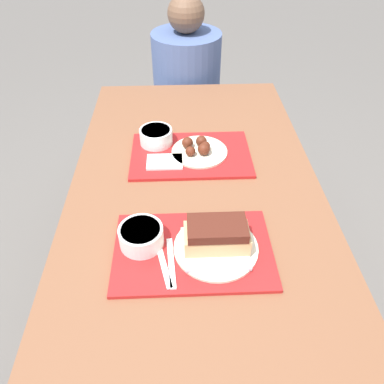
{
  "coord_description": "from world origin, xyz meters",
  "views": [
    {
      "loc": [
        -0.05,
        -0.92,
        1.57
      ],
      "look_at": [
        -0.02,
        -0.02,
        0.79
      ],
      "focal_mm": 35.0,
      "sensor_mm": 36.0,
      "label": 1
    }
  ],
  "objects_px": {
    "brisket_sandwich_plate": "(216,239)",
    "tray_near": "(193,250)",
    "bowl_coleslaw_near": "(141,235)",
    "bowl_coleslaw_far": "(156,136)",
    "wings_plate_far": "(199,149)",
    "person_seated_across": "(186,75)",
    "tray_far": "(191,155)"
  },
  "relations": [
    {
      "from": "tray_near",
      "to": "person_seated_across",
      "type": "bearing_deg",
      "value": 89.16
    },
    {
      "from": "tray_far",
      "to": "bowl_coleslaw_near",
      "type": "bearing_deg",
      "value": -109.65
    },
    {
      "from": "brisket_sandwich_plate",
      "to": "bowl_coleslaw_far",
      "type": "xyz_separation_m",
      "value": [
        -0.18,
        0.54,
        -0.01
      ]
    },
    {
      "from": "bowl_coleslaw_near",
      "to": "wings_plate_far",
      "type": "distance_m",
      "value": 0.48
    },
    {
      "from": "bowl_coleslaw_near",
      "to": "bowl_coleslaw_far",
      "type": "relative_size",
      "value": 1.0
    },
    {
      "from": "wings_plate_far",
      "to": "person_seated_across",
      "type": "relative_size",
      "value": 0.3
    },
    {
      "from": "tray_near",
      "to": "tray_far",
      "type": "xyz_separation_m",
      "value": [
        0.01,
        0.46,
        0.0
      ]
    },
    {
      "from": "tray_far",
      "to": "person_seated_across",
      "type": "relative_size",
      "value": 0.64
    },
    {
      "from": "tray_near",
      "to": "wings_plate_far",
      "type": "bearing_deg",
      "value": 84.97
    },
    {
      "from": "tray_near",
      "to": "wings_plate_far",
      "type": "relative_size",
      "value": 2.13
    },
    {
      "from": "wings_plate_far",
      "to": "bowl_coleslaw_far",
      "type": "bearing_deg",
      "value": 156.0
    },
    {
      "from": "tray_far",
      "to": "bowl_coleslaw_near",
      "type": "relative_size",
      "value": 3.55
    },
    {
      "from": "bowl_coleslaw_far",
      "to": "person_seated_across",
      "type": "bearing_deg",
      "value": 79.61
    },
    {
      "from": "bowl_coleslaw_far",
      "to": "bowl_coleslaw_near",
      "type": "bearing_deg",
      "value": -92.86
    },
    {
      "from": "tray_near",
      "to": "bowl_coleslaw_near",
      "type": "bearing_deg",
      "value": 169.05
    },
    {
      "from": "tray_near",
      "to": "bowl_coleslaw_near",
      "type": "distance_m",
      "value": 0.15
    },
    {
      "from": "tray_far",
      "to": "wings_plate_far",
      "type": "distance_m",
      "value": 0.04
    },
    {
      "from": "bowl_coleslaw_near",
      "to": "bowl_coleslaw_far",
      "type": "height_order",
      "value": "same"
    },
    {
      "from": "person_seated_across",
      "to": "bowl_coleslaw_far",
      "type": "bearing_deg",
      "value": -100.39
    },
    {
      "from": "brisket_sandwich_plate",
      "to": "bowl_coleslaw_near",
      "type": "bearing_deg",
      "value": 172.36
    },
    {
      "from": "bowl_coleslaw_far",
      "to": "person_seated_across",
      "type": "relative_size",
      "value": 0.18
    },
    {
      "from": "brisket_sandwich_plate",
      "to": "bowl_coleslaw_far",
      "type": "relative_size",
      "value": 1.9
    },
    {
      "from": "tray_far",
      "to": "bowl_coleslaw_far",
      "type": "distance_m",
      "value": 0.16
    },
    {
      "from": "brisket_sandwich_plate",
      "to": "bowl_coleslaw_far",
      "type": "distance_m",
      "value": 0.57
    },
    {
      "from": "tray_near",
      "to": "tray_far",
      "type": "relative_size",
      "value": 1.0
    },
    {
      "from": "brisket_sandwich_plate",
      "to": "wings_plate_far",
      "type": "xyz_separation_m",
      "value": [
        -0.02,
        0.47,
        -0.02
      ]
    },
    {
      "from": "bowl_coleslaw_near",
      "to": "brisket_sandwich_plate",
      "type": "distance_m",
      "value": 0.21
    },
    {
      "from": "brisket_sandwich_plate",
      "to": "wings_plate_far",
      "type": "relative_size",
      "value": 1.14
    },
    {
      "from": "wings_plate_far",
      "to": "person_seated_across",
      "type": "bearing_deg",
      "value": 91.55
    },
    {
      "from": "tray_far",
      "to": "bowl_coleslaw_far",
      "type": "relative_size",
      "value": 3.55
    },
    {
      "from": "brisket_sandwich_plate",
      "to": "tray_near",
      "type": "bearing_deg",
      "value": 179.96
    },
    {
      "from": "brisket_sandwich_plate",
      "to": "wings_plate_far",
      "type": "distance_m",
      "value": 0.47
    }
  ]
}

